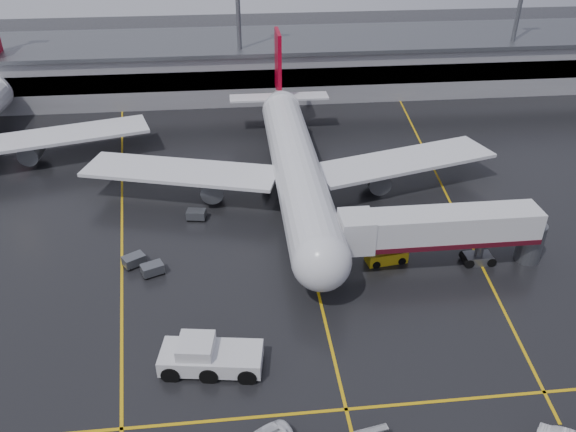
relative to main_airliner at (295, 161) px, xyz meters
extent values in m
plane|color=black|center=(0.00, -9.70, -4.21)|extent=(220.00, 220.00, 0.00)
cube|color=gold|center=(0.00, -9.70, -4.20)|extent=(0.25, 90.00, 0.02)
cube|color=gold|center=(0.00, -31.70, -4.20)|extent=(60.00, 0.25, 0.02)
cube|color=gold|center=(-20.00, 0.30, -4.20)|extent=(9.99, 69.35, 0.02)
cube|color=gold|center=(18.00, 0.30, -4.20)|extent=(7.57, 69.64, 0.02)
cube|color=gray|center=(0.00, 38.30, -0.21)|extent=(120.00, 18.00, 8.00)
cube|color=black|center=(0.00, 29.50, 0.29)|extent=(120.00, 0.40, 3.00)
cube|color=#595B60|center=(0.00, 38.30, 4.09)|extent=(122.00, 19.00, 0.60)
cylinder|color=#595B60|center=(-5.00, 32.30, 8.29)|extent=(0.70, 0.70, 25.00)
cylinder|color=#595B60|center=(40.00, 32.30, 8.29)|extent=(0.70, 0.70, 25.00)
cylinder|color=silver|center=(0.00, -1.70, -0.01)|extent=(5.20, 36.00, 5.20)
sphere|color=silver|center=(0.00, -19.70, -0.01)|extent=(5.20, 5.20, 5.20)
cone|color=silver|center=(0.00, 19.30, 0.59)|extent=(4.94, 8.00, 4.94)
cube|color=#970017|center=(0.00, 20.30, 5.49)|extent=(0.50, 5.50, 8.50)
cube|color=silver|center=(0.00, 19.30, 0.79)|extent=(14.00, 3.00, 0.25)
cube|color=silver|center=(-13.00, 0.30, -0.81)|extent=(22.80, 11.83, 0.40)
cube|color=silver|center=(13.00, 0.30, -0.81)|extent=(22.80, 11.83, 0.40)
cylinder|color=#595B60|center=(-9.50, -0.70, -2.21)|extent=(2.60, 4.50, 2.60)
cylinder|color=#595B60|center=(9.50, -0.70, -2.21)|extent=(2.60, 4.50, 2.60)
cylinder|color=#595B60|center=(0.00, -16.70, -3.21)|extent=(0.56, 0.56, 2.00)
cylinder|color=#595B60|center=(-3.20, 1.30, -3.21)|extent=(0.56, 0.56, 2.00)
cylinder|color=#595B60|center=(3.20, 1.30, -3.21)|extent=(0.56, 0.56, 2.00)
cylinder|color=black|center=(0.00, -16.70, -3.76)|extent=(0.40, 1.10, 1.10)
cylinder|color=black|center=(-3.20, 1.30, -3.66)|extent=(1.00, 1.40, 1.40)
cylinder|color=black|center=(3.20, 1.30, -3.66)|extent=(1.00, 1.40, 1.40)
cone|color=silver|center=(-42.00, 31.30, 0.59)|extent=(4.94, 8.00, 4.94)
cube|color=silver|center=(-42.00, 31.30, 0.79)|extent=(14.00, 3.00, 0.25)
cube|color=silver|center=(-29.00, 12.30, -0.81)|extent=(22.80, 11.83, 0.40)
cylinder|color=#595B60|center=(-32.50, 11.30, -2.21)|extent=(2.60, 4.50, 2.60)
cube|color=silver|center=(12.00, -15.70, 0.19)|extent=(18.00, 3.20, 3.00)
cube|color=#460B16|center=(12.00, -15.70, -1.11)|extent=(18.00, 3.30, 0.50)
cube|color=silver|center=(3.80, -15.70, 0.19)|extent=(3.00, 3.40, 3.30)
cylinder|color=#595B60|center=(16.00, -15.70, -2.71)|extent=(0.80, 0.80, 3.00)
cube|color=#595B60|center=(16.00, -15.70, -3.76)|extent=(2.60, 1.60, 0.90)
cylinder|color=#595B60|center=(21.00, -15.70, -2.21)|extent=(2.40, 2.40, 4.00)
cylinder|color=black|center=(14.90, -15.70, -3.76)|extent=(0.90, 1.80, 0.90)
cylinder|color=black|center=(17.10, -15.70, -3.76)|extent=(0.90, 1.80, 0.90)
cube|color=silver|center=(-9.41, -26.70, -3.22)|extent=(8.03, 4.16, 1.31)
cube|color=silver|center=(-10.49, -26.54, -2.13)|extent=(2.99, 2.99, 1.09)
cube|color=black|center=(-10.49, -26.54, -2.13)|extent=(2.69, 2.69, 0.99)
cylinder|color=black|center=(-12.22, -26.28, -3.61)|extent=(1.89, 3.46, 1.42)
cylinder|color=black|center=(-9.41, -26.70, -3.61)|extent=(1.89, 3.46, 1.42)
cylinder|color=black|center=(-6.59, -27.12, -3.61)|extent=(1.89, 3.46, 1.42)
cube|color=gold|center=(7.27, -14.56, -3.61)|extent=(4.11, 2.14, 1.20)
cube|color=#595B60|center=(7.27, -14.56, -2.46)|extent=(3.89, 1.47, 1.37)
cylinder|color=black|center=(5.97, -14.74, -3.88)|extent=(1.00, 1.94, 0.76)
cylinder|color=black|center=(8.57, -14.39, -3.88)|extent=(1.00, 1.94, 0.76)
cube|color=#595B60|center=(-15.05, -14.31, -3.56)|extent=(2.35, 1.99, 0.90)
cylinder|color=black|center=(-15.58, -15.09, -4.03)|extent=(0.40, 0.20, 0.40)
cylinder|color=black|center=(-14.12, -14.45, -4.03)|extent=(0.40, 0.20, 0.40)
cylinder|color=black|center=(-15.98, -14.17, -4.03)|extent=(0.40, 0.20, 0.40)
cylinder|color=black|center=(-14.51, -13.53, -4.03)|extent=(0.40, 0.20, 0.40)
cube|color=#595B60|center=(-16.94, -12.71, -3.56)|extent=(2.39, 2.16, 0.90)
cylinder|color=black|center=(-17.36, -13.56, -4.03)|extent=(0.40, 0.20, 0.40)
cylinder|color=black|center=(-16.00, -12.71, -4.03)|extent=(0.40, 0.20, 0.40)
cylinder|color=black|center=(-17.89, -12.71, -4.03)|extent=(0.40, 0.20, 0.40)
cylinder|color=black|center=(-16.53, -11.86, -4.03)|extent=(0.40, 0.20, 0.40)
cube|color=#595B60|center=(-11.28, -4.77, -3.56)|extent=(2.19, 1.61, 0.90)
cylinder|color=black|center=(-12.16, -5.13, -4.03)|extent=(0.40, 0.20, 0.40)
cylinder|color=black|center=(-10.58, -5.39, -4.03)|extent=(0.40, 0.20, 0.40)
cylinder|color=black|center=(-11.99, -4.14, -4.03)|extent=(0.40, 0.20, 0.40)
cylinder|color=black|center=(-10.41, -4.41, -4.03)|extent=(0.40, 0.20, 0.40)
camera|label=1|loc=(-6.92, -58.08, 28.10)|focal=35.30mm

